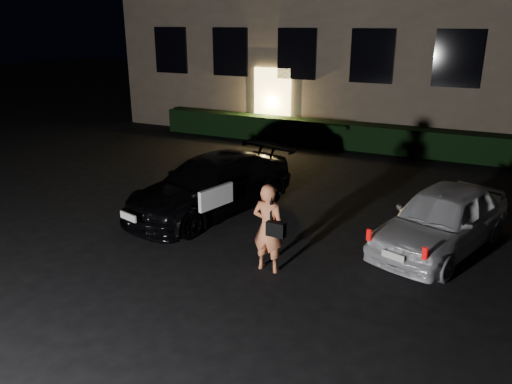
% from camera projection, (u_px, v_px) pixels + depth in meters
% --- Properties ---
extents(ground, '(80.00, 80.00, 0.00)m').
position_uv_depth(ground, '(195.00, 299.00, 7.73)').
color(ground, black).
rests_on(ground, ground).
extents(hedge, '(15.00, 0.70, 0.85)m').
position_uv_depth(hedge, '(363.00, 137.00, 16.55)').
color(hedge, black).
rests_on(hedge, ground).
extents(sedan, '(2.81, 4.61, 1.25)m').
position_uv_depth(sedan, '(211.00, 185.00, 11.09)').
color(sedan, black).
rests_on(sedan, ground).
extents(hatch, '(2.50, 3.82, 1.21)m').
position_uv_depth(hatch, '(442.00, 219.00, 9.25)').
color(hatch, silver).
rests_on(hatch, ground).
extents(man, '(0.64, 0.40, 1.56)m').
position_uv_depth(man, '(269.00, 228.00, 8.40)').
color(man, '#F38554').
rests_on(man, ground).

